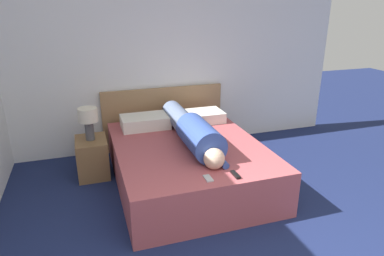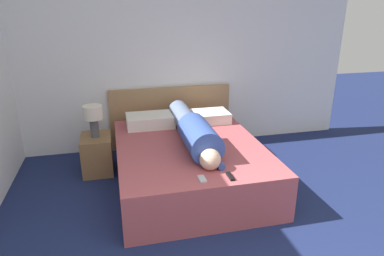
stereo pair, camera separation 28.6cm
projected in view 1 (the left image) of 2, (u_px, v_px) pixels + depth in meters
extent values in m
cube|color=white|center=(163.00, 58.00, 4.77)|extent=(5.37, 0.06, 2.60)
cube|color=#A84C51|center=(188.00, 163.00, 4.02)|extent=(1.63, 2.05, 0.49)
cube|color=#A37A51|center=(164.00, 118.00, 4.99)|extent=(1.75, 0.04, 0.89)
cube|color=brown|center=(92.00, 157.00, 4.20)|extent=(0.37, 0.48, 0.47)
cylinder|color=#4C4C51|center=(90.00, 131.00, 4.08)|extent=(0.10, 0.10, 0.23)
cylinder|color=beige|center=(88.00, 115.00, 4.01)|extent=(0.23, 0.23, 0.16)
sphere|color=#DBB293|center=(214.00, 159.00, 3.32)|extent=(0.21, 0.21, 0.21)
cylinder|color=#334C99|center=(200.00, 137.00, 3.66)|extent=(0.35, 0.71, 0.35)
cylinder|color=slate|center=(180.00, 119.00, 4.37)|extent=(0.26, 0.84, 0.26)
cylinder|color=#334C99|center=(222.00, 162.00, 3.41)|extent=(0.07, 0.22, 0.07)
cube|color=silver|center=(145.00, 122.00, 4.43)|extent=(0.61, 0.39, 0.16)
cube|color=silver|center=(201.00, 116.00, 4.66)|extent=(0.58, 0.39, 0.14)
cube|color=black|center=(235.00, 175.00, 3.20)|extent=(0.04, 0.15, 0.02)
cube|color=#B2B7BC|center=(208.00, 178.00, 3.15)|extent=(0.06, 0.13, 0.01)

